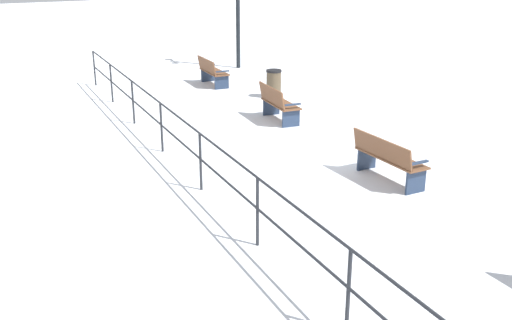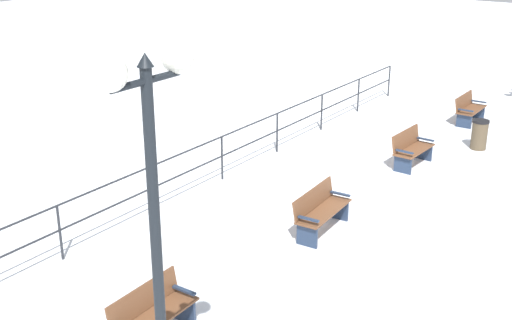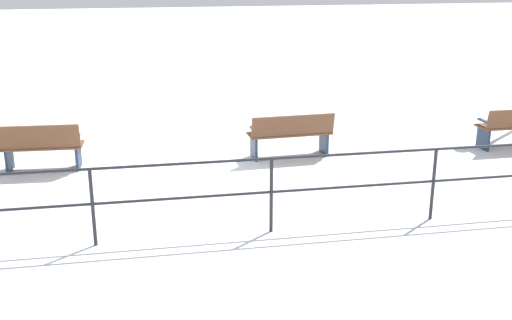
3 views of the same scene
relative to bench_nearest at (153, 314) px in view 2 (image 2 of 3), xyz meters
name	(u,v)px [view 2 (image 2 of 3)]	position (x,y,z in m)	size (l,w,h in m)	color
ground_plane	(369,194)	(0.22, 6.96, -0.46)	(80.00, 80.00, 0.00)	white
bench_nearest	(153,314)	(0.00, 0.00, 0.00)	(0.56, 1.46, 0.87)	brown
bench_second	(321,210)	(0.24, 4.63, 0.02)	(0.63, 1.66, 0.89)	brown
bench_third	(411,148)	(0.27, 9.28, 0.01)	(0.65, 1.46, 0.92)	brown
bench_fourth	(469,109)	(0.27, 13.91, -0.01)	(0.59, 1.45, 0.88)	brown
lamppost_near	(153,192)	(2.21, -2.07, 3.25)	(0.30, 1.10, 5.00)	black
waterfront_railing	(251,137)	(-3.13, 6.96, 0.31)	(0.05, 17.15, 1.12)	#26282D
trash_bin	(479,134)	(1.31, 11.59, -0.04)	(0.45, 0.45, 0.83)	brown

